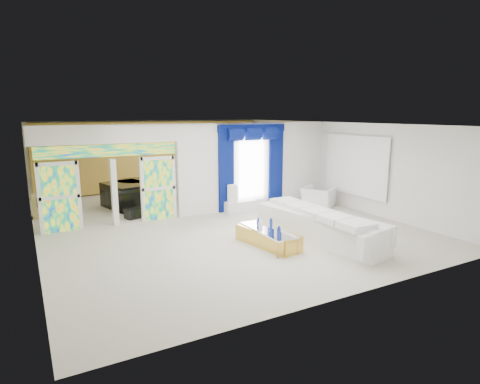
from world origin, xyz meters
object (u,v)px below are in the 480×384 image
white_sofa (317,227)px  console_table (240,206)px  armchair (318,197)px  grand_piano (128,195)px  coffee_table (268,238)px

white_sofa → console_table: (-0.22, 3.80, -0.19)m
armchair → grand_piano: grand_piano is taller
white_sofa → grand_piano: grand_piano is taller
coffee_table → console_table: 3.68m
coffee_table → console_table: bearing=72.2°
coffee_table → grand_piano: bearing=109.3°
white_sofa → coffee_table: 1.39m
coffee_table → console_table: size_ratio=1.70×
white_sofa → console_table: white_sofa is taller
white_sofa → console_table: size_ratio=3.55×
console_table → grand_piano: size_ratio=0.64×
grand_piano → console_table: bearing=-52.3°
coffee_table → armchair: bearing=35.4°
coffee_table → armchair: (3.96, 2.81, 0.14)m
console_table → grand_piano: 4.09m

